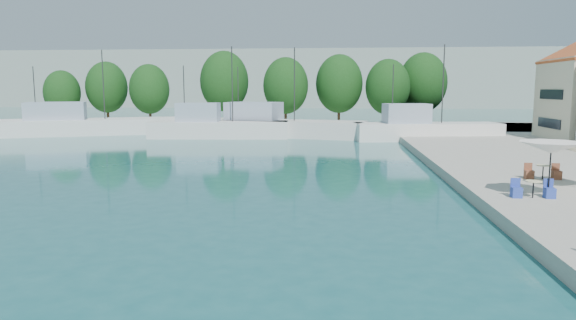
# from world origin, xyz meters

# --- Properties ---
(quay_far) EXTENTS (90.00, 16.00, 0.60)m
(quay_far) POSITION_xyz_m (-8.00, 67.00, 0.30)
(quay_far) COLOR #AAA79A
(quay_far) RESTS_ON ground
(hill_west) EXTENTS (180.00, 40.00, 16.00)m
(hill_west) POSITION_xyz_m (-30.00, 160.00, 8.00)
(hill_west) COLOR gray
(hill_west) RESTS_ON ground
(hill_east) EXTENTS (140.00, 40.00, 12.00)m
(hill_east) POSITION_xyz_m (40.00, 180.00, 6.00)
(hill_east) COLOR gray
(hill_east) RESTS_ON ground
(trawler_01) EXTENTS (21.60, 13.07, 10.20)m
(trawler_01) POSITION_xyz_m (-30.05, 57.74, 1.07)
(trawler_01) COLOR silver
(trawler_01) RESTS_ON ground
(trawler_02) EXTENTS (15.19, 5.07, 10.20)m
(trawler_02) POSITION_xyz_m (-13.46, 55.24, 1.07)
(trawler_02) COLOR silver
(trawler_02) RESTS_ON ground
(trawler_03) EXTENTS (20.11, 9.49, 10.20)m
(trawler_03) POSITION_xyz_m (-7.41, 57.99, 1.07)
(trawler_03) COLOR silver
(trawler_03) RESTS_ON ground
(trawler_04) EXTENTS (15.33, 6.06, 10.20)m
(trawler_04) POSITION_xyz_m (8.66, 54.70, 1.07)
(trawler_04) COLOR silver
(trawler_04) RESTS_ON ground
(tree_01) EXTENTS (4.89, 4.89, 7.24)m
(tree_01) POSITION_xyz_m (-38.20, 68.64, 4.78)
(tree_01) COLOR #3F2B19
(tree_01) RESTS_ON quay_far
(tree_02) EXTENTS (5.75, 5.75, 8.51)m
(tree_02) POSITION_xyz_m (-32.71, 70.75, 5.51)
(tree_02) COLOR #3F2B19
(tree_02) RESTS_ON quay_far
(tree_03) EXTENTS (5.45, 5.45, 8.07)m
(tree_03) POSITION_xyz_m (-26.02, 69.40, 5.25)
(tree_03) COLOR #3F2B19
(tree_03) RESTS_ON quay_far
(tree_04) EXTENTS (6.68, 6.68, 9.89)m
(tree_04) POSITION_xyz_m (-15.86, 70.97, 6.31)
(tree_04) COLOR #3F2B19
(tree_04) RESTS_ON quay_far
(tree_05) EXTENTS (5.97, 5.97, 8.83)m
(tree_05) POSITION_xyz_m (-7.10, 68.46, 5.70)
(tree_05) COLOR #3F2B19
(tree_05) RESTS_ON quay_far
(tree_06) EXTENTS (6.28, 6.28, 9.29)m
(tree_06) POSITION_xyz_m (-0.05, 70.38, 5.96)
(tree_06) COLOR #3F2B19
(tree_06) RESTS_ON quay_far
(tree_07) EXTENTS (5.78, 5.78, 8.56)m
(tree_07) POSITION_xyz_m (6.25, 68.78, 5.54)
(tree_07) COLOR #3F2B19
(tree_07) RESTS_ON quay_far
(tree_08) EXTENTS (6.46, 6.46, 9.57)m
(tree_08) POSITION_xyz_m (11.20, 71.86, 6.12)
(tree_08) COLOR #3F2B19
(tree_08) RESTS_ON quay_far
(umbrella_white) EXTENTS (2.77, 2.77, 2.47)m
(umbrella_white) POSITION_xyz_m (8.96, 23.55, 2.82)
(umbrella_white) COLOR black
(umbrella_white) RESTS_ON quay_right
(cafe_table_02) EXTENTS (1.82, 0.70, 0.76)m
(cafe_table_02) POSITION_xyz_m (8.28, 23.43, 0.89)
(cafe_table_02) COLOR black
(cafe_table_02) RESTS_ON quay_right
(cafe_table_03) EXTENTS (1.82, 0.70, 0.76)m
(cafe_table_03) POSITION_xyz_m (10.56, 28.35, 0.89)
(cafe_table_03) COLOR black
(cafe_table_03) RESTS_ON quay_right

